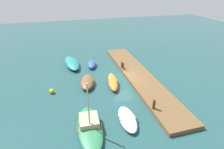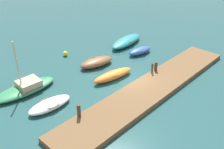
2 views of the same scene
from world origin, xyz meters
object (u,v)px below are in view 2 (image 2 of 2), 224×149
mooring_post_west (79,111)px  marker_buoy (65,54)px  rowboat_orange (113,75)px  dinghy_blue (140,51)px  sailboat_green (25,88)px  mooring_post_mid_east (156,66)px  rowboat_brown (96,62)px  rowboat_white (50,105)px  motorboat_teal (126,41)px  mooring_post_mid_west (152,68)px

mooring_post_west → marker_buoy: (5.97, 9.35, -0.63)m
rowboat_orange → dinghy_blue: bearing=23.8°
dinghy_blue → marker_buoy: bearing=147.5°
sailboat_green → mooring_post_mid_east: bearing=-28.7°
rowboat_brown → rowboat_white: rowboat_brown is taller
rowboat_white → mooring_post_west: 2.93m
motorboat_teal → mooring_post_mid_east: bearing=-125.7°
sailboat_green → marker_buoy: 7.39m
mooring_post_west → marker_buoy: bearing=57.4°
mooring_post_mid_west → rowboat_orange: bearing=140.8°
dinghy_blue → motorboat_teal: motorboat_teal is taller
mooring_post_mid_east → mooring_post_west: bearing=180.0°
dinghy_blue → rowboat_orange: rowboat_orange is taller
sailboat_green → mooring_post_mid_east: sailboat_green is taller
motorboat_teal → rowboat_brown: bearing=-175.5°
sailboat_green → mooring_post_mid_west: sailboat_green is taller
rowboat_brown → motorboat_teal: motorboat_teal is taller
sailboat_green → marker_buoy: (6.67, 3.17, -0.12)m
rowboat_orange → mooring_post_mid_east: bearing=-24.8°
rowboat_brown → motorboat_teal: bearing=23.4°
rowboat_orange → mooring_post_mid_west: size_ratio=4.56×
motorboat_teal → dinghy_blue: bearing=-117.3°
dinghy_blue → motorboat_teal: size_ratio=0.56×
rowboat_white → rowboat_orange: size_ratio=0.84×
rowboat_orange → motorboat_teal: bearing=41.3°
rowboat_orange → motorboat_teal: motorboat_teal is taller
rowboat_orange → mooring_post_mid_west: mooring_post_mid_west is taller
rowboat_brown → mooring_post_mid_west: bearing=-57.4°
mooring_post_mid_east → marker_buoy: (-3.40, 9.35, -0.56)m
sailboat_green → dinghy_blue: bearing=-7.7°
rowboat_brown → mooring_post_west: 8.55m
rowboat_white → mooring_post_mid_west: (9.36, -2.82, 0.57)m
dinghy_blue → mooring_post_mid_west: mooring_post_mid_west is taller
rowboat_brown → rowboat_orange: 3.06m
sailboat_green → rowboat_brown: bearing=-4.2°
rowboat_orange → marker_buoy: size_ratio=8.05×
rowboat_orange → sailboat_green: bearing=159.1°
sailboat_green → mooring_post_west: bearing=-80.8°
sailboat_green → marker_buoy: sailboat_green is taller
rowboat_orange → mooring_post_mid_west: (2.82, -2.30, 0.50)m
marker_buoy → motorboat_teal: bearing=-21.6°
dinghy_blue → sailboat_green: sailboat_green is taller
rowboat_white → motorboat_teal: (13.44, 3.81, 0.10)m
dinghy_blue → rowboat_orange: size_ratio=0.72×
sailboat_green → rowboat_white: (0.13, -3.36, -0.08)m
rowboat_white → mooring_post_mid_east: (9.95, -2.82, 0.52)m
mooring_post_mid_east → marker_buoy: mooring_post_mid_east is taller
mooring_post_mid_east → motorboat_teal: bearing=62.2°
mooring_post_mid_east → rowboat_orange: bearing=145.9°
rowboat_brown → marker_buoy: (-0.74, 4.08, -0.14)m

